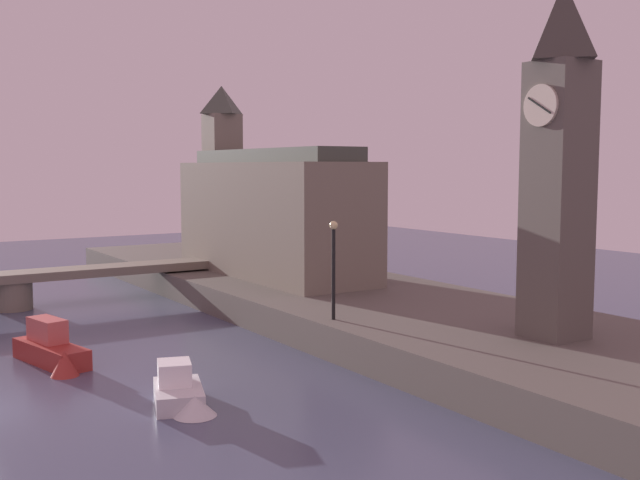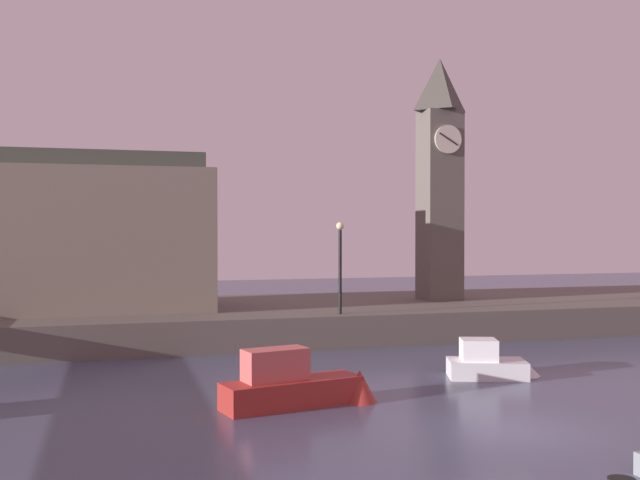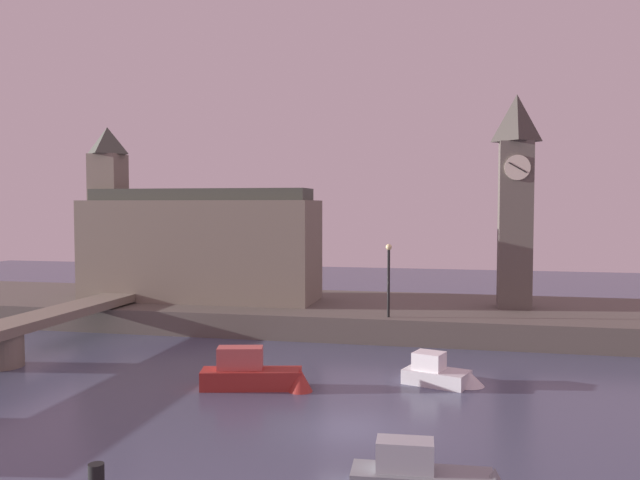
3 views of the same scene
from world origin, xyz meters
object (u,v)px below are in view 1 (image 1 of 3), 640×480
(parliament_hall, at_px, (268,211))
(clock_tower, at_px, (559,156))
(streetlamp, at_px, (334,259))
(boat_dinghy_red, at_px, (53,350))
(boat_ferry_white, at_px, (182,393))

(parliament_hall, bearing_deg, clock_tower, 2.04)
(streetlamp, distance_m, boat_dinghy_red, 12.18)
(clock_tower, relative_size, streetlamp, 3.16)
(streetlamp, relative_size, boat_ferry_white, 1.11)
(streetlamp, relative_size, boat_dinghy_red, 0.82)
(clock_tower, relative_size, parliament_hall, 0.84)
(parliament_hall, bearing_deg, boat_ferry_white, -36.59)
(clock_tower, xyz_separation_m, streetlamp, (-7.45, -5.26, -4.34))
(clock_tower, bearing_deg, boat_ferry_white, -106.76)
(clock_tower, height_order, boat_dinghy_red, clock_tower)
(clock_tower, bearing_deg, streetlamp, -144.75)
(streetlamp, height_order, boat_ferry_white, streetlamp)
(parliament_hall, height_order, streetlamp, parliament_hall)
(clock_tower, xyz_separation_m, parliament_hall, (-21.46, -0.77, -3.12))
(parliament_hall, distance_m, streetlamp, 14.77)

